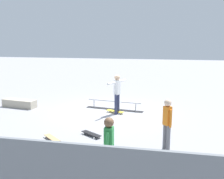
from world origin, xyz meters
TOP-DOWN VIEW (x-y plane):
  - ground_plane at (0.00, 0.00)m, footprint 60.00×60.00m
  - grind_rail at (-0.15, -0.36)m, footprint 2.64×0.65m
  - skate_ledge at (4.22, 0.13)m, footprint 1.66×0.72m
  - skater_main at (-0.41, 0.33)m, footprint 0.57×1.27m
  - skateboard_main at (-0.29, 0.20)m, footprint 0.82×0.48m
  - bystander_orange_shirt at (-2.48, 3.74)m, footprint 0.27×0.29m
  - bystander_green_shirt at (-1.30, 5.93)m, footprint 0.21×0.34m
  - loose_skateboard_natural at (1.02, 3.68)m, footprint 0.74×0.68m
  - loose_skateboard_black at (-0.08, 3.08)m, footprint 0.78×0.61m

SIDE VIEW (x-z plane):
  - ground_plane at x=0.00m, z-range 0.00..0.00m
  - skateboard_main at x=-0.29m, z-range 0.03..0.12m
  - loose_skateboard_natural at x=1.02m, z-range 0.03..0.12m
  - loose_skateboard_black at x=-0.08m, z-range 0.03..0.12m
  - grind_rail at x=-0.15m, z-range -0.03..0.37m
  - skate_ledge at x=4.22m, z-range 0.00..0.36m
  - bystander_orange_shirt at x=-2.48m, z-range 0.10..1.59m
  - bystander_green_shirt at x=-1.30m, z-range 0.10..1.63m
  - skater_main at x=-0.41m, z-range 0.14..1.80m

